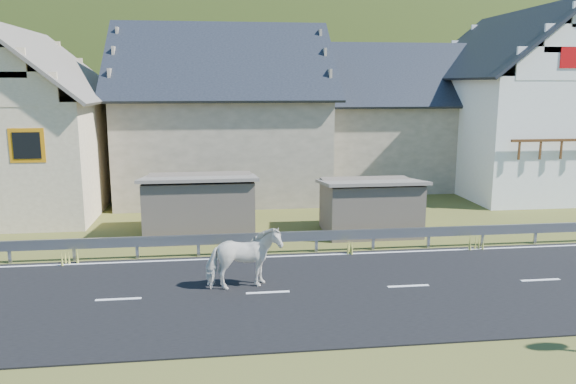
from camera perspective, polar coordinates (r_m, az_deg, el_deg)
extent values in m
plane|color=#4A501B|center=(15.69, -2.05, -10.31)|extent=(160.00, 160.00, 0.00)
cube|color=black|center=(15.68, -2.05, -10.24)|extent=(60.00, 7.00, 0.04)
cube|color=silver|center=(15.67, -2.06, -10.15)|extent=(60.00, 6.60, 0.01)
cube|color=#93969B|center=(18.99, -3.06, -4.66)|extent=(28.00, 0.08, 0.34)
cube|color=#93969B|center=(20.19, -26.45, -5.55)|extent=(0.10, 0.06, 0.70)
cube|color=#93969B|center=(19.61, -20.91, -5.58)|extent=(0.10, 0.06, 0.70)
cube|color=#93969B|center=(19.23, -15.09, -5.55)|extent=(0.10, 0.06, 0.70)
cube|color=#93969B|center=(19.04, -9.09, -5.46)|extent=(0.10, 0.06, 0.70)
cube|color=#93969B|center=(19.07, -3.05, -5.31)|extent=(0.10, 0.06, 0.70)
cube|color=#93969B|center=(19.31, 2.90, -5.10)|extent=(0.10, 0.06, 0.70)
cube|color=#93969B|center=(19.74, 8.65, -4.85)|extent=(0.10, 0.06, 0.70)
cube|color=#93969B|center=(20.37, 14.09, -4.57)|extent=(0.10, 0.06, 0.70)
cube|color=#93969B|center=(21.16, 19.16, -4.27)|extent=(0.10, 0.06, 0.70)
cube|color=#93969B|center=(22.11, 23.83, -3.96)|extent=(0.10, 0.06, 0.70)
cube|color=#6E6050|center=(21.57, -8.92, -1.45)|extent=(4.30, 3.30, 2.40)
cube|color=#6E6050|center=(21.87, 8.34, -1.53)|extent=(3.80, 2.90, 2.20)
cube|color=beige|center=(28.15, -25.20, 3.42)|extent=(7.00, 9.00, 5.00)
cube|color=#C5790B|center=(23.30, -24.99, 4.31)|extent=(1.30, 0.12, 1.30)
cube|color=tan|center=(29.74, -6.60, 4.74)|extent=(10.00, 9.00, 5.00)
cube|color=tan|center=(33.36, 10.88, 4.95)|extent=(9.00, 8.00, 4.60)
cube|color=white|center=(32.98, 22.56, 5.46)|extent=(8.00, 10.00, 6.00)
ellipsoid|color=#253912|center=(196.35, -5.24, 3.41)|extent=(440.00, 280.00, 260.00)
imported|color=silver|center=(15.75, -4.53, -6.75)|extent=(1.33, 2.20, 1.73)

